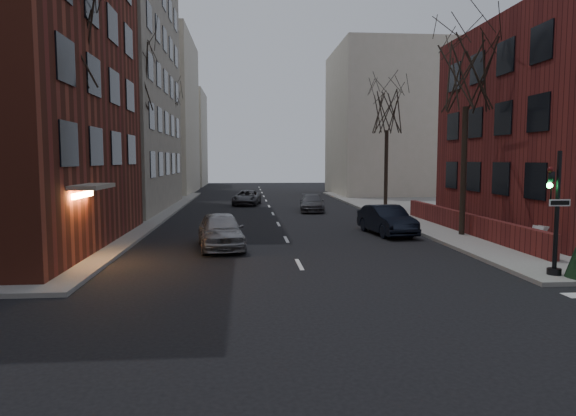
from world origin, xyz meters
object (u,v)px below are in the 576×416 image
Objects in this scene: car_lane_far at (247,198)px; traffic_signal at (555,221)px; car_lane_gray at (312,203)px; tree_left_c at (167,113)px; tree_right_b at (387,111)px; sandwich_board at (541,237)px; car_lane_silver at (221,230)px; tree_right_a at (467,74)px; streetlamp_near at (130,153)px; tree_left_a at (64,38)px; parked_sedan at (387,220)px; tree_left_b at (132,77)px; streetlamp_far at (178,156)px.

traffic_signal is at bearing -63.10° from car_lane_far.
tree_left_c is at bearing 149.62° from car_lane_gray.
tree_right_b is at bearing 87.85° from traffic_signal.
traffic_signal is at bearing -131.19° from sandwich_board.
sandwich_board is at bearing 62.94° from traffic_signal.
tree_left_c is 2.10× the size of car_lane_silver.
tree_right_a reaches higher than car_lane_far.
tree_left_a is at bearing -94.29° from streetlamp_near.
sandwich_board is at bearing -54.95° from car_lane_far.
tree_left_c reaches higher than parked_sedan.
tree_left_b reaches higher than tree_right_a.
parked_sedan is at bearing 117.87° from sandwich_board.
tree_left_b is 2.33× the size of car_lane_silver.
tree_left_c is 2.14× the size of car_lane_far.
traffic_signal is 36.81m from streetlamp_far.
car_lane_silver is (-10.99, 6.77, -1.12)m from traffic_signal.
tree_right_a is 2.14× the size of car_lane_far.
car_lane_gray is 7.74m from car_lane_far.
tree_left_a is 2.37× the size of car_lane_gray.
tree_left_a is at bearing 163.35° from traffic_signal.
tree_right_a reaches higher than parked_sedan.
streetlamp_near reaches higher than traffic_signal.
parked_sedan reaches higher than car_lane_far.
tree_right_b is (17.60, 18.00, -0.88)m from tree_left_a.
tree_right_a is 29.65m from streetlamp_far.
tree_right_a reaches higher than car_lane_gray.
car_lane_gray is (11.81, 17.42, -7.84)m from tree_left_a.
tree_left_b reaches higher than tree_right_b.
tree_right_b reaches higher than streetlamp_far.
tree_left_a is 0.95× the size of tree_left_b.
tree_left_a is 18.05m from tree_right_a.
streetlamp_far reaches higher than sandwich_board.
tree_right_b is at bearing 11.33° from car_lane_gray.
streetlamp_near is at bearing 141.13° from traffic_signal.
car_lane_gray is at bearing 61.78° from car_lane_silver.
parked_sedan is 0.99× the size of car_lane_silver.
tree_right_b is at bearing 46.82° from car_lane_silver.
tree_left_c reaches higher than streetlamp_near.
sandwich_board is at bearing -15.87° from car_lane_silver.
parked_sedan is at bearing 20.40° from tree_left_a.
tree_left_b is 2.35× the size of parked_sedan.
parked_sedan is at bearing 104.33° from traffic_signal.
traffic_signal is at bearing -16.65° from tree_left_a.
car_lane_far reaches higher than car_lane_gray.
traffic_signal is 10.65m from parked_sedan.
car_lane_far is at bearing 134.48° from car_lane_gray.
car_lane_silver is at bearing -50.49° from streetlamp_near.
tree_left_b is 2.50× the size of car_lane_gray.
tree_right_a is 2.10× the size of car_lane_silver.
tree_right_b is 1.46× the size of streetlamp_near.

